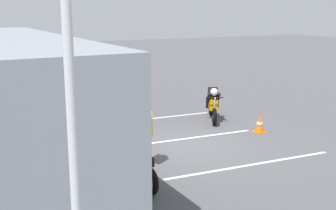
{
  "coord_description": "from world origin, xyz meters",
  "views": [
    {
      "loc": [
        -10.48,
        5.56,
        3.9
      ],
      "look_at": [
        0.72,
        0.16,
        1.1
      ],
      "focal_mm": 46.24,
      "sensor_mm": 36.0,
      "label": 1
    }
  ],
  "objects_px": {
    "spectator_centre": "(112,109)",
    "flagpole": "(67,47)",
    "stunt_motorcycle": "(213,103)",
    "traffic_cone": "(260,123)",
    "spectator_left": "(128,116)",
    "tour_bus": "(15,104)",
    "parked_motorcycle_silver": "(138,163)",
    "spectator_far_left": "(145,128)"
  },
  "relations": [
    {
      "from": "tour_bus",
      "to": "traffic_cone",
      "type": "relative_size",
      "value": 15.58
    },
    {
      "from": "tour_bus",
      "to": "spectator_far_left",
      "type": "xyz_separation_m",
      "value": [
        -1.22,
        -2.87,
        -0.65
      ]
    },
    {
      "from": "spectator_left",
      "to": "spectator_centre",
      "type": "bearing_deg",
      "value": 8.44
    },
    {
      "from": "spectator_left",
      "to": "stunt_motorcycle",
      "type": "distance_m",
      "value": 4.25
    },
    {
      "from": "tour_bus",
      "to": "parked_motorcycle_silver",
      "type": "relative_size",
      "value": 4.78
    },
    {
      "from": "spectator_centre",
      "to": "stunt_motorcycle",
      "type": "bearing_deg",
      "value": -78.26
    },
    {
      "from": "flagpole",
      "to": "traffic_cone",
      "type": "xyz_separation_m",
      "value": [
        7.45,
        -7.68,
        -3.31
      ]
    },
    {
      "from": "parked_motorcycle_silver",
      "to": "stunt_motorcycle",
      "type": "xyz_separation_m",
      "value": [
        4.06,
        -4.47,
        0.13
      ]
    },
    {
      "from": "tour_bus",
      "to": "stunt_motorcycle",
      "type": "bearing_deg",
      "value": -74.13
    },
    {
      "from": "traffic_cone",
      "to": "stunt_motorcycle",
      "type": "bearing_deg",
      "value": 15.55
    },
    {
      "from": "traffic_cone",
      "to": "flagpole",
      "type": "bearing_deg",
      "value": 134.11
    },
    {
      "from": "tour_bus",
      "to": "flagpole",
      "type": "distance_m",
      "value": 7.76
    },
    {
      "from": "spectator_left",
      "to": "parked_motorcycle_silver",
      "type": "xyz_separation_m",
      "value": [
        -2.27,
        0.63,
        -0.5
      ]
    },
    {
      "from": "tour_bus",
      "to": "spectator_far_left",
      "type": "distance_m",
      "value": 3.18
    },
    {
      "from": "traffic_cone",
      "to": "spectator_far_left",
      "type": "bearing_deg",
      "value": 104.8
    },
    {
      "from": "spectator_left",
      "to": "stunt_motorcycle",
      "type": "relative_size",
      "value": 0.88
    },
    {
      "from": "spectator_centre",
      "to": "flagpole",
      "type": "relative_size",
      "value": 0.23
    },
    {
      "from": "spectator_left",
      "to": "stunt_motorcycle",
      "type": "bearing_deg",
      "value": -65.0
    },
    {
      "from": "spectator_left",
      "to": "flagpole",
      "type": "xyz_separation_m",
      "value": [
        -7.62,
        3.3,
        2.63
      ]
    },
    {
      "from": "stunt_motorcycle",
      "to": "spectator_left",
      "type": "bearing_deg",
      "value": 115.0
    },
    {
      "from": "spectator_left",
      "to": "stunt_motorcycle",
      "type": "xyz_separation_m",
      "value": [
        1.79,
        -3.84,
        -0.37
      ]
    },
    {
      "from": "tour_bus",
      "to": "flagpole",
      "type": "bearing_deg",
      "value": 177.2
    },
    {
      "from": "parked_motorcycle_silver",
      "to": "traffic_cone",
      "type": "distance_m",
      "value": 5.44
    },
    {
      "from": "spectator_centre",
      "to": "stunt_motorcycle",
      "type": "relative_size",
      "value": 0.89
    },
    {
      "from": "spectator_far_left",
      "to": "traffic_cone",
      "type": "xyz_separation_m",
      "value": [
        1.17,
        -4.45,
        -0.69
      ]
    },
    {
      "from": "spectator_left",
      "to": "parked_motorcycle_silver",
      "type": "height_order",
      "value": "spectator_left"
    },
    {
      "from": "flagpole",
      "to": "spectator_centre",
      "type": "bearing_deg",
      "value": -20.17
    },
    {
      "from": "spectator_centre",
      "to": "flagpole",
      "type": "bearing_deg",
      "value": 159.83
    },
    {
      "from": "tour_bus",
      "to": "stunt_motorcycle",
      "type": "distance_m",
      "value": 7.11
    },
    {
      "from": "flagpole",
      "to": "traffic_cone",
      "type": "bearing_deg",
      "value": -45.89
    },
    {
      "from": "tour_bus",
      "to": "stunt_motorcycle",
      "type": "relative_size",
      "value": 5.19
    },
    {
      "from": "spectator_centre",
      "to": "traffic_cone",
      "type": "bearing_deg",
      "value": -104.1
    },
    {
      "from": "spectator_centre",
      "to": "traffic_cone",
      "type": "xyz_separation_m",
      "value": [
        -1.14,
        -4.53,
        -0.69
      ]
    },
    {
      "from": "spectator_left",
      "to": "spectator_centre",
      "type": "xyz_separation_m",
      "value": [
        0.96,
        0.14,
        0.01
      ]
    },
    {
      "from": "parked_motorcycle_silver",
      "to": "stunt_motorcycle",
      "type": "height_order",
      "value": "stunt_motorcycle"
    },
    {
      "from": "stunt_motorcycle",
      "to": "traffic_cone",
      "type": "height_order",
      "value": "stunt_motorcycle"
    },
    {
      "from": "parked_motorcycle_silver",
      "to": "spectator_far_left",
      "type": "bearing_deg",
      "value": -31.83
    },
    {
      "from": "spectator_far_left",
      "to": "spectator_centre",
      "type": "xyz_separation_m",
      "value": [
        2.31,
        0.08,
        0.0
      ]
    },
    {
      "from": "tour_bus",
      "to": "flagpole",
      "type": "height_order",
      "value": "flagpole"
    },
    {
      "from": "spectator_left",
      "to": "spectator_centre",
      "type": "distance_m",
      "value": 0.97
    },
    {
      "from": "tour_bus",
      "to": "spectator_left",
      "type": "height_order",
      "value": "tour_bus"
    },
    {
      "from": "spectator_centre",
      "to": "spectator_far_left",
      "type": "bearing_deg",
      "value": -177.94
    }
  ]
}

